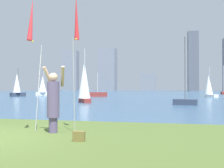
% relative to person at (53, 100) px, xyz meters
% --- Properties ---
extents(ground, '(120.00, 138.00, 0.12)m').
position_rel_person_xyz_m(ground, '(-1.42, 49.73, -1.06)').
color(ground, '#475B28').
extents(person, '(0.75, 0.55, 2.04)m').
position_rel_person_xyz_m(person, '(0.00, 0.00, 0.00)').
color(person, '#594C72').
rests_on(person, ground).
extents(kite_flag_left, '(0.16, 0.85, 4.06)m').
position_rel_person_xyz_m(kite_flag_left, '(-0.59, -0.27, 2.32)').
color(kite_flag_left, '#B2B2B7').
rests_on(kite_flag_left, ground).
extents(kite_flag_right, '(0.16, 0.46, 4.33)m').
position_rel_person_xyz_m(kite_flag_right, '(0.59, 0.40, 2.51)').
color(kite_flag_right, '#B2B2B7').
rests_on(kite_flag_right, ground).
extents(bag, '(0.30, 0.13, 0.26)m').
position_rel_person_xyz_m(bag, '(1.19, -1.06, -0.87)').
color(bag, olive).
rests_on(bag, ground).
extents(sailboat_0, '(2.17, 2.34, 4.46)m').
position_rel_person_xyz_m(sailboat_0, '(9.51, 31.42, 0.56)').
color(sailboat_0, white).
rests_on(sailboat_0, ground).
extents(sailboat_1, '(1.98, 1.34, 5.48)m').
position_rel_person_xyz_m(sailboat_1, '(4.92, 13.92, -0.71)').
color(sailboat_1, '#333D51').
rests_on(sailboat_1, ground).
extents(sailboat_2, '(3.15, 1.83, 3.73)m').
position_rel_person_xyz_m(sailboat_2, '(-6.91, 31.11, -0.64)').
color(sailboat_2, maroon).
rests_on(sailboat_2, ground).
extents(sailboat_3, '(1.84, 2.39, 4.47)m').
position_rel_person_xyz_m(sailboat_3, '(-19.40, 28.95, 0.77)').
color(sailboat_3, '#333D51').
rests_on(sailboat_3, ground).
extents(sailboat_4, '(1.77, 2.30, 5.03)m').
position_rel_person_xyz_m(sailboat_4, '(-4.07, 15.63, 0.95)').
color(sailboat_4, maroon).
rests_on(sailboat_4, ground).
extents(sailboat_5, '(2.85, 2.30, 4.89)m').
position_rel_person_xyz_m(sailboat_5, '(-17.97, 34.73, 0.68)').
color(sailboat_5, white).
rests_on(sailboat_5, ground).
extents(sailboat_6, '(1.16, 3.04, 6.05)m').
position_rel_person_xyz_m(sailboat_6, '(15.29, 49.50, -0.62)').
color(sailboat_6, maroon).
rests_on(sailboat_6, ground).
extents(skyline_tower_0, '(7.15, 3.91, 18.66)m').
position_rel_person_xyz_m(skyline_tower_0, '(-39.85, 105.50, 8.33)').
color(skyline_tower_0, gray).
rests_on(skyline_tower_0, ground).
extents(skyline_tower_1, '(7.63, 7.14, 19.27)m').
position_rel_person_xyz_m(skyline_tower_1, '(-22.29, 106.64, 8.63)').
color(skyline_tower_1, gray).
rests_on(skyline_tower_1, ground).
extents(skyline_tower_2, '(6.05, 3.20, 7.35)m').
position_rel_person_xyz_m(skyline_tower_2, '(-3.71, 104.22, 2.67)').
color(skyline_tower_2, gray).
rests_on(skyline_tower_2, ground).
extents(skyline_tower_3, '(4.25, 4.31, 25.06)m').
position_rel_person_xyz_m(skyline_tower_3, '(15.01, 104.99, 11.53)').
color(skyline_tower_3, '#565B66').
rests_on(skyline_tower_3, ground).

